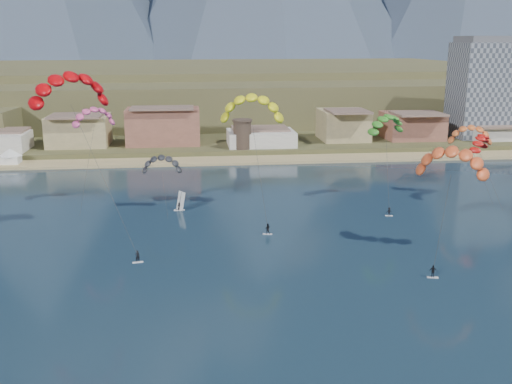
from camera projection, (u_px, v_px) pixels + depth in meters
ground at (288, 355)px, 64.31m from camera, size 2400.00×2400.00×0.00m
beach at (227, 160)px, 166.30m from camera, size 2200.00×12.00×0.90m
land at (199, 73)px, 603.46m from camera, size 2200.00×900.00×4.00m
foothills at (257, 90)px, 288.23m from camera, size 940.00×210.00×18.00m
town at (88, 127)px, 175.55m from camera, size 400.00×24.00×12.00m
apartment_tower at (486, 88)px, 192.08m from camera, size 20.00×16.00×32.00m
watchtower at (242, 134)px, 173.01m from camera, size 5.82×5.82×8.60m
kitesurfer_red at (69, 84)px, 95.51m from camera, size 18.63×18.62×31.04m
kitesurfer_yellow at (252, 104)px, 114.01m from camera, size 13.42×19.88×26.21m
kitesurfer_orange at (452, 157)px, 93.13m from camera, size 13.83×17.16×20.16m
kitesurfer_green at (387, 122)px, 121.39m from camera, size 9.71×15.10×20.06m
distant_kite_pink at (93, 113)px, 117.17m from camera, size 9.42×7.54×21.61m
distant_kite_dark at (162, 161)px, 116.82m from camera, size 8.39×5.77×13.30m
distant_kite_orange at (471, 131)px, 126.26m from camera, size 10.06×7.32×17.30m
distant_kite_red at (480, 140)px, 121.68m from camera, size 7.30×8.03×16.02m
windsurfer at (180, 205)px, 118.28m from camera, size 2.14×2.32×3.78m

